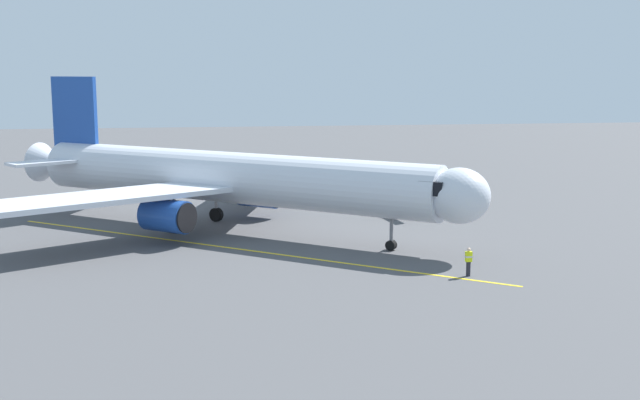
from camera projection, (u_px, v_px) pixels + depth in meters
ground_plane at (209, 228)px, 60.60m from camera, size 220.00×220.00×0.00m
apron_lead_in_line at (231, 248)px, 53.66m from camera, size 31.72×24.75×0.01m
airplane at (224, 178)px, 58.99m from camera, size 34.34×31.75×11.50m
ground_crew_marshaller at (469, 261)px, 46.22m from camera, size 0.41×0.26×1.71m
belt_loader_near_nose at (393, 207)px, 65.57m from camera, size 3.23×4.60×2.32m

